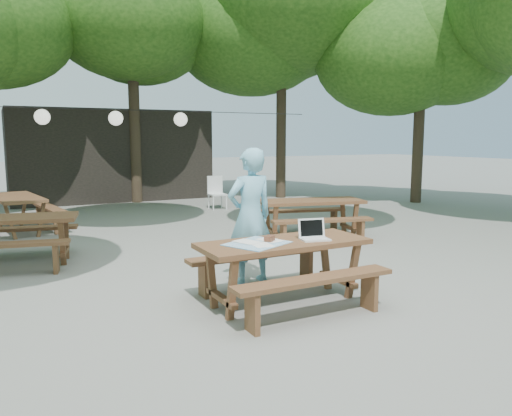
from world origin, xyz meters
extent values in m
plane|color=slate|center=(0.00, 0.00, 0.00)|extent=(80.00, 80.00, 0.00)
cube|color=black|center=(0.50, 10.50, 1.40)|extent=(6.00, 3.00, 2.80)
cube|color=brown|center=(0.13, -1.18, 0.72)|extent=(2.00, 0.80, 0.06)
cube|color=brown|center=(0.13, -1.83, 0.45)|extent=(1.90, 0.28, 0.05)
cube|color=brown|center=(0.13, -0.53, 0.45)|extent=(1.90, 0.28, 0.05)
cube|color=brown|center=(0.13, -1.18, 0.34)|extent=(1.70, 0.70, 0.69)
cube|color=brown|center=(-2.69, 2.30, 0.72)|extent=(2.13, 1.22, 0.06)
cube|color=brown|center=(-2.54, 2.93, 0.45)|extent=(1.91, 0.69, 0.05)
cube|color=brown|center=(-2.69, 2.30, 0.34)|extent=(1.81, 1.06, 0.69)
cube|color=brown|center=(2.59, 1.91, 0.72)|extent=(2.14, 1.27, 0.06)
cube|color=brown|center=(2.43, 1.28, 0.45)|extent=(1.91, 0.74, 0.05)
cube|color=brown|center=(2.75, 2.54, 0.45)|extent=(1.91, 0.74, 0.05)
cube|color=brown|center=(2.59, 1.91, 0.34)|extent=(1.82, 1.10, 0.69)
cube|color=brown|center=(-2.45, 5.27, 0.72)|extent=(1.08, 2.10, 0.06)
cube|color=brown|center=(-1.80, 5.36, 0.45)|extent=(0.55, 1.92, 0.05)
cube|color=brown|center=(-2.45, 5.27, 0.34)|extent=(0.94, 1.78, 0.69)
imported|color=#7FCAE9|center=(0.17, -0.23, 0.91)|extent=(0.68, 0.47, 1.82)
cube|color=white|center=(2.57, 6.45, 0.40)|extent=(0.46, 0.46, 0.04)
cube|color=white|center=(2.58, 6.65, 0.66)|extent=(0.44, 0.06, 0.48)
cube|color=white|center=(2.57, 6.45, 0.19)|extent=(0.44, 0.44, 0.38)
cube|color=white|center=(0.48, -1.31, 0.76)|extent=(0.37, 0.29, 0.02)
cube|color=white|center=(0.50, -1.20, 0.88)|extent=(0.34, 0.13, 0.23)
cube|color=black|center=(0.50, -1.20, 0.88)|extent=(0.28, 0.10, 0.19)
cube|color=#3A90C7|center=(-0.22, -1.18, 0.75)|extent=(0.82, 0.77, 0.01)
cube|color=white|center=(-0.22, -1.28, 0.76)|extent=(0.24, 0.32, 0.00)
cube|color=white|center=(-0.01, -1.11, 0.76)|extent=(0.27, 0.34, 0.00)
cube|color=white|center=(-0.30, -1.07, 0.76)|extent=(0.30, 0.35, 0.00)
cube|color=#59301F|center=(-0.05, -1.16, 0.80)|extent=(0.16, 0.15, 0.06)
cylinder|color=black|center=(0.50, 6.00, 2.60)|extent=(9.00, 0.02, 0.02)
sphere|color=white|center=(-1.80, 6.00, 2.40)|extent=(0.34, 0.34, 0.34)
sphere|color=white|center=(-0.20, 6.00, 2.40)|extent=(0.34, 0.34, 0.34)
sphere|color=white|center=(1.40, 6.00, 2.40)|extent=(0.34, 0.34, 0.34)
cylinder|color=#2D2319|center=(1.00, 9.00, 2.58)|extent=(0.32, 0.32, 5.15)
ellipsoid|color=#1E4713|center=(1.00, 9.00, 5.45)|extent=(4.55, 4.55, 3.41)
cylinder|color=#2D2319|center=(5.50, 8.00, 2.72)|extent=(0.32, 0.32, 5.44)
ellipsoid|color=#1E4713|center=(5.50, 8.00, 5.74)|extent=(5.29, 5.29, 3.97)
cylinder|color=#2D2319|center=(8.50, 5.00, 2.25)|extent=(0.32, 0.32, 4.49)
ellipsoid|color=#1E4713|center=(8.50, 5.00, 4.79)|extent=(4.66, 4.66, 3.50)
camera|label=1|loc=(-2.81, -6.08, 1.94)|focal=35.00mm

